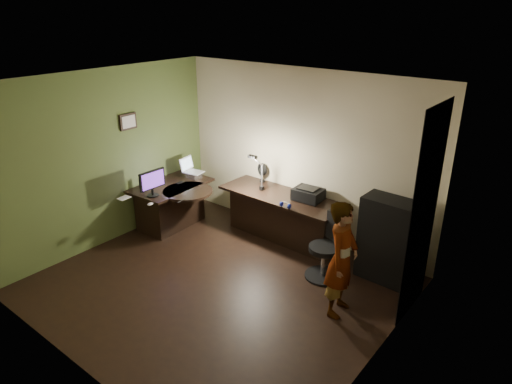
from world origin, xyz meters
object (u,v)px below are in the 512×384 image
Objects in this scene: desk_right at (281,217)px; office_chair at (324,248)px; cabinet at (390,241)px; desk_left at (172,205)px; monitor at (152,187)px; person at (342,259)px.

desk_right is 2.25× the size of office_chair.
desk_right is 1.84m from cabinet.
monitor is (0.14, -0.50, 0.53)m from desk_left.
person is (-0.17, -1.05, 0.14)m from cabinet.
monitor is at bearing -147.41° from office_chair.
monitor is 0.31× the size of person.
desk_left is at bearing 108.00° from monitor.
office_chair is 0.62× the size of person.
person reaches higher than cabinet.
desk_right is 2.02m from person.
desk_left is at bearing -166.75° from cabinet.
cabinet is at bearing 8.89° from desk_left.
desk_right is at bearing 48.58° from person.
person is at bearing 5.03° from monitor.
cabinet is 1.31× the size of office_chair.
monitor is (-3.42, -1.20, 0.31)m from cabinet.
office_chair is (2.85, 0.21, 0.08)m from desk_left.
person is (3.25, 0.16, -0.17)m from monitor.
person reaches higher than office_chair.
person reaches higher than desk_left.
desk_left is 1.88m from desk_right.
desk_left is 1.10× the size of cabinet.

